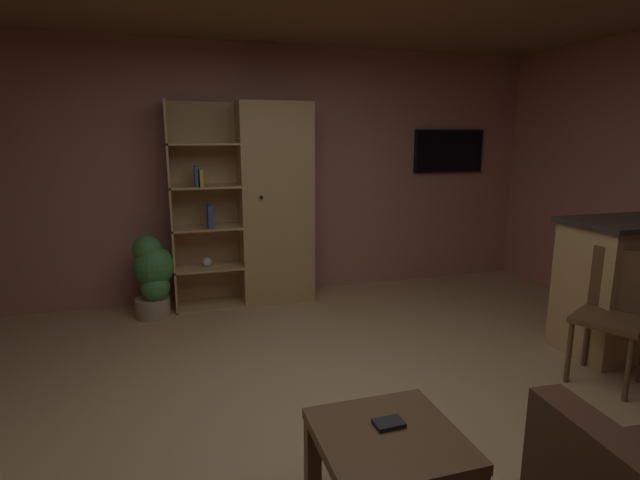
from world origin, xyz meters
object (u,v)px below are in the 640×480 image
object	(u,v)px
dining_chair	(615,307)
potted_floor_plant	(153,274)
coffee_table	(388,451)
wall_mounted_tv	(449,151)
bookshelf_cabinet	(267,205)
table_book_0	(389,423)

from	to	relation	value
dining_chair	potted_floor_plant	size ratio (longest dim) A/B	1.17
coffee_table	wall_mounted_tv	size ratio (longest dim) A/B	0.71
bookshelf_cabinet	wall_mounted_tv	size ratio (longest dim) A/B	2.32
wall_mounted_tv	coffee_table	bearing A→B (deg)	-124.23
potted_floor_plant	wall_mounted_tv	size ratio (longest dim) A/B	0.90
bookshelf_cabinet	dining_chair	bearing A→B (deg)	-50.55
potted_floor_plant	coffee_table	bearing A→B (deg)	-70.44
bookshelf_cabinet	coffee_table	bearing A→B (deg)	-91.40
coffee_table	table_book_0	bearing A→B (deg)	65.56
potted_floor_plant	table_book_0	bearing A→B (deg)	-69.67
bookshelf_cabinet	coffee_table	distance (m)	3.20
bookshelf_cabinet	dining_chair	xyz separation A→B (m)	(1.97, -2.39, -0.47)
wall_mounted_tv	table_book_0	bearing A→B (deg)	-124.38
dining_chair	table_book_0	bearing A→B (deg)	-161.29
bookshelf_cabinet	potted_floor_plant	xyz separation A→B (m)	(-1.13, -0.16, -0.59)
coffee_table	table_book_0	world-z (taller)	table_book_0
table_book_0	potted_floor_plant	world-z (taller)	potted_floor_plant
table_book_0	wall_mounted_tv	bearing A→B (deg)	55.62
wall_mounted_tv	dining_chair	bearing A→B (deg)	-95.02
potted_floor_plant	wall_mounted_tv	world-z (taller)	wall_mounted_tv
coffee_table	potted_floor_plant	bearing A→B (deg)	109.56
table_book_0	dining_chair	distance (m)	2.13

